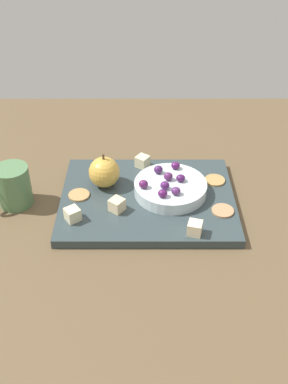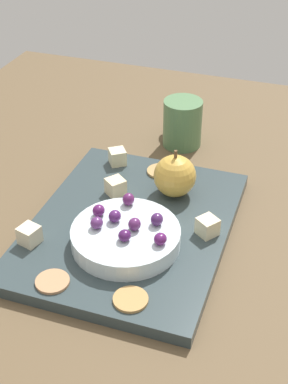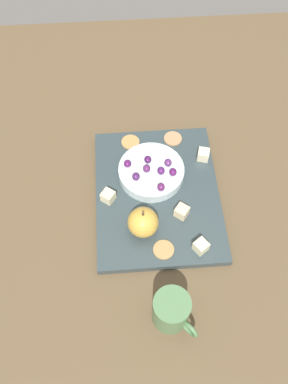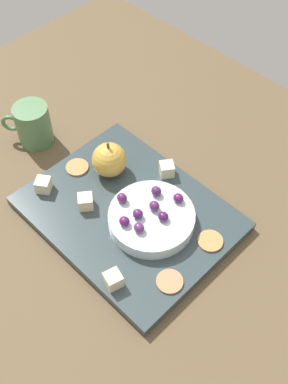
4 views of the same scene
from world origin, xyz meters
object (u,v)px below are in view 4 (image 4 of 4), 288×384
at_px(platter, 130,213).
at_px(cracker_2, 210,241).
at_px(apple_whole, 109,160).
at_px(cheese_cube_3, 43,185).
at_px(cracker_0, 79,166).
at_px(serving_dish, 151,218).
at_px(grape_1, 178,198).
at_px(cheese_cube_0, 113,280).
at_px(cup, 33,125).
at_px(grape_4, 155,191).
at_px(grape_6, 154,206).
at_px(grape_7, 139,228).
at_px(cracker_1, 170,281).
at_px(grape_2, 163,216).
at_px(grape_5, 124,221).
at_px(cheese_cube_2, 86,202).
at_px(grape_3, 122,198).
at_px(grape_0, 138,214).
at_px(cheese_cube_1, 167,169).

xyz_separation_m(platter, cracker_2, (-0.15, -0.05, 0.01)).
bearing_deg(platter, apple_whole, -21.70).
xyz_separation_m(cheese_cube_3, cracker_0, (-0.00, -0.08, -0.01)).
distance_m(serving_dish, grape_1, 0.06).
relative_size(cheese_cube_0, cheese_cube_3, 1.00).
bearing_deg(cup, platter, -179.39).
bearing_deg(grape_4, grape_1, -156.88).
bearing_deg(grape_6, grape_7, 104.68).
relative_size(platter, cheese_cube_3, 13.82).
height_order(cracker_1, grape_2, grape_2).
height_order(grape_5, cup, cup).
bearing_deg(cup, apple_whole, -167.98).
xyz_separation_m(cheese_cube_0, grape_1, (0.03, -0.18, 0.02)).
distance_m(cracker_1, grape_7, 0.10).
distance_m(cheese_cube_2, grape_3, 0.07).
distance_m(grape_2, cup, 0.35).
relative_size(serving_dish, cup, 1.70).
relative_size(cracker_1, grape_1, 2.32).
bearing_deg(grape_7, grape_6, -75.32).
distance_m(apple_whole, cracker_1, 0.26).
relative_size(apple_whole, cheese_cube_3, 2.53).
height_order(cheese_cube_3, grape_2, grape_2).
bearing_deg(cracker_2, cup, 7.19).
bearing_deg(grape_2, cracker_2, -154.97).
relative_size(grape_0, cup, 0.21).
distance_m(platter, grape_2, 0.08).
distance_m(grape_3, cup, 0.27).
xyz_separation_m(cracker_1, grape_4, (0.13, -0.10, 0.03)).
height_order(cheese_cube_0, cracker_0, cheese_cube_0).
height_order(grape_1, grape_5, same).
bearing_deg(cup, grape_5, 173.16).
xyz_separation_m(cheese_cube_1, grape_0, (-0.05, 0.12, 0.02)).
distance_m(platter, cracker_2, 0.16).
xyz_separation_m(cheese_cube_2, grape_5, (-0.09, -0.01, 0.02)).
distance_m(cheese_cube_2, cracker_2, 0.23).
bearing_deg(cheese_cube_2, cup, -12.38).
bearing_deg(cheese_cube_1, serving_dish, 120.07).
relative_size(cheese_cube_2, cracker_2, 0.59).
distance_m(cheese_cube_1, cracker_0, 0.17).
height_order(platter, cracker_1, cracker_1).
bearing_deg(apple_whole, grape_7, 155.34).
height_order(platter, grape_7, grape_7).
relative_size(cracker_2, grape_7, 2.32).
height_order(serving_dish, grape_2, grape_2).
height_order(grape_1, grape_6, grape_6).
bearing_deg(cracker_2, cheese_cube_0, 70.87).
relative_size(cheese_cube_1, cheese_cube_2, 1.00).
bearing_deg(grape_1, grape_7, 87.32).
height_order(cracker_1, grape_5, grape_5).
height_order(grape_3, grape_6, same).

